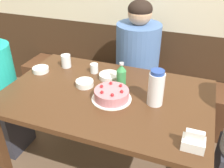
% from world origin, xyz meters
% --- Properties ---
extents(bench_seat, '(2.51, 0.38, 0.43)m').
position_xyz_m(bench_seat, '(0.00, 0.83, 0.21)').
color(bench_seat, '#56331E').
rests_on(bench_seat, ground_plane).
extents(dining_table, '(1.36, 0.87, 0.74)m').
position_xyz_m(dining_table, '(0.00, 0.00, 0.65)').
color(dining_table, '#4C2D19').
rests_on(dining_table, ground_plane).
extents(birthday_cake, '(0.26, 0.26, 0.09)m').
position_xyz_m(birthday_cake, '(0.06, -0.05, 0.78)').
color(birthday_cake, white).
rests_on(birthday_cake, dining_table).
extents(water_pitcher, '(0.10, 0.10, 0.23)m').
position_xyz_m(water_pitcher, '(0.32, 0.00, 0.85)').
color(water_pitcher, white).
rests_on(water_pitcher, dining_table).
extents(soju_bottle, '(0.07, 0.07, 0.18)m').
position_xyz_m(soju_bottle, '(0.06, 0.13, 0.82)').
color(soju_bottle, '#388E4C').
rests_on(soju_bottle, dining_table).
extents(napkin_holder, '(0.11, 0.08, 0.11)m').
position_xyz_m(napkin_holder, '(0.58, -0.31, 0.78)').
color(napkin_holder, white).
rests_on(napkin_holder, dining_table).
extents(bowl_soup_white, '(0.12, 0.12, 0.04)m').
position_xyz_m(bowl_soup_white, '(-0.18, 0.04, 0.76)').
color(bowl_soup_white, white).
rests_on(bowl_soup_white, dining_table).
extents(bowl_rice_small, '(0.15, 0.15, 0.03)m').
position_xyz_m(bowl_rice_small, '(-0.06, 0.20, 0.76)').
color(bowl_rice_small, white).
rests_on(bowl_rice_small, dining_table).
extents(bowl_side_dish, '(0.12, 0.12, 0.03)m').
position_xyz_m(bowl_side_dish, '(-0.58, 0.11, 0.76)').
color(bowl_side_dish, white).
rests_on(bowl_side_dish, dining_table).
extents(glass_water_tall, '(0.06, 0.06, 0.07)m').
position_xyz_m(glass_water_tall, '(-0.19, 0.25, 0.78)').
color(glass_water_tall, silver).
rests_on(glass_water_tall, dining_table).
extents(glass_tumbler_short, '(0.08, 0.08, 0.10)m').
position_xyz_m(glass_tumbler_short, '(-0.44, 0.26, 0.79)').
color(glass_tumbler_short, silver).
rests_on(glass_tumbler_short, dining_table).
extents(person_grey_tee, '(0.38, 0.38, 1.21)m').
position_xyz_m(person_grey_tee, '(0.02, 0.70, 0.60)').
color(person_grey_tee, '#33333D').
rests_on(person_grey_tee, ground_plane).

